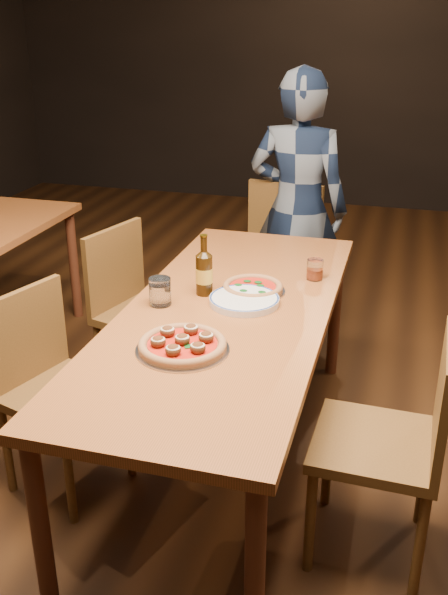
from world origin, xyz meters
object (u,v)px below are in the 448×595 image
(chair_main_nw, at_px, (64,392))
(water_glass, at_px, (160,291))
(amber_glass, at_px, (315,269))
(diner, at_px, (298,210))
(beer_bottle, at_px, (204,274))
(chair_main_sw, at_px, (148,313))
(chair_end, at_px, (272,266))
(pizza_meatball, at_px, (182,344))
(pizza_margherita, at_px, (253,288))
(plate_stack, at_px, (244,300))
(chair_main_e, at_px, (376,442))
(table_main, at_px, (227,325))

(chair_main_nw, height_order, water_glass, chair_main_nw)
(amber_glass, height_order, diner, diner)
(beer_bottle, height_order, diner, diner)
(chair_main_sw, height_order, diner, diner)
(chair_main_nw, relative_size, water_glass, 7.82)
(chair_main_sw, xyz_separation_m, chair_end, (0.47, 0.75, 0.03))
(amber_glass, bearing_deg, chair_end, 113.62)
(pizza_meatball, xyz_separation_m, beer_bottle, (-0.08, 0.50, 0.07))
(pizza_margherita, xyz_separation_m, diner, (-0.01, 1.16, 0.03))
(chair_main_nw, xyz_separation_m, chair_main_sw, (0.06, 0.77, 0.02))
(pizza_margherita, distance_m, amber_glass, 0.32)
(chair_main_sw, bearing_deg, beer_bottle, -115.27)
(chair_main_sw, distance_m, pizza_margherita, 0.73)
(pizza_meatball, distance_m, plate_stack, 0.46)
(water_glass, relative_size, diner, 0.07)
(chair_main_sw, bearing_deg, amber_glass, -78.50)
(pizza_meatball, xyz_separation_m, pizza_margherita, (0.11, 0.58, -0.01))
(chair_main_e, relative_size, pizza_margherita, 3.35)
(pizza_margherita, bearing_deg, amber_glass, 42.68)
(pizza_meatball, bearing_deg, chair_main_sw, 119.52)
(table_main, xyz_separation_m, beer_bottle, (-0.13, 0.12, 0.16))
(chair_main_nw, bearing_deg, chair_end, -2.19)
(chair_main_nw, height_order, diner, diner)
(chair_end, relative_size, amber_glass, 10.72)
(table_main, relative_size, chair_main_nw, 2.28)
(chair_main_nw, bearing_deg, diner, -4.20)
(chair_main_e, relative_size, diner, 0.58)
(table_main, xyz_separation_m, chair_main_e, (0.63, -0.33, -0.22))
(pizza_meatball, relative_size, plate_stack, 1.16)
(table_main, xyz_separation_m, chair_main_sw, (-0.54, 0.47, -0.22))
(amber_glass, bearing_deg, beer_bottle, -145.05)
(chair_end, distance_m, plate_stack, 1.19)
(chair_main_sw, bearing_deg, water_glass, -136.50)
(chair_main_sw, relative_size, pizza_margherita, 3.31)
(chair_main_nw, distance_m, amber_glass, 1.19)
(chair_main_sw, xyz_separation_m, amber_glass, (0.83, -0.06, 0.34))
(pizza_meatball, bearing_deg, amber_glass, 66.65)
(chair_end, bearing_deg, chair_main_nw, -101.98)
(pizza_margherita, height_order, amber_glass, amber_glass)
(pizza_margherita, distance_m, beer_bottle, 0.22)
(table_main, bearing_deg, diner, 88.05)
(beer_bottle, distance_m, amber_glass, 0.51)
(chair_main_e, xyz_separation_m, amber_glass, (-0.34, 0.74, 0.34))
(chair_main_e, xyz_separation_m, plate_stack, (-0.58, 0.40, 0.30))
(table_main, relative_size, plate_stack, 7.03)
(beer_bottle, bearing_deg, pizza_meatball, -81.44)
(table_main, relative_size, beer_bottle, 7.89)
(water_glass, bearing_deg, pizza_meatball, -58.56)
(chair_main_sw, distance_m, water_glass, 0.67)
(diner, bearing_deg, water_glass, 81.37)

